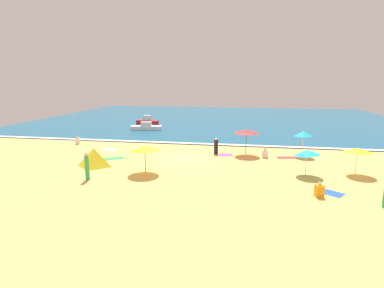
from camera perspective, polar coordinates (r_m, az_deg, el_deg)
ground_plane at (r=26.29m, az=-0.66°, el=-2.91°), size 60.00×60.00×0.00m
ocean_water at (r=53.59m, az=4.98°, el=4.72°), size 60.00×44.00×0.10m
wave_breaker_foam at (r=32.31m, az=1.43°, el=0.09°), size 57.00×0.70×0.01m
beach_umbrella_0 at (r=27.96m, az=10.15°, el=2.35°), size 3.15×3.15×2.33m
beach_umbrella_1 at (r=28.77m, az=20.11°, el=1.84°), size 2.15×2.14×2.32m
beach_umbrella_2 at (r=24.79m, az=28.60°, el=-1.02°), size 2.68×2.68×1.98m
beach_umbrella_3 at (r=22.37m, az=-8.82°, el=-0.83°), size 2.92×2.93×2.11m
beach_umbrella_4 at (r=23.11m, az=20.72°, el=-1.49°), size 2.52×2.51×1.98m
beach_tent at (r=25.23m, az=-17.85°, el=-2.38°), size 2.09×1.86×1.49m
beachgoer_1 at (r=34.65m, az=-20.60°, el=0.59°), size 0.48×0.48×0.88m
beachgoer_2 at (r=19.52m, az=22.72°, el=-8.02°), size 0.52×0.52×0.90m
beachgoer_3 at (r=27.63m, az=13.54°, el=-1.70°), size 0.56×0.56×0.90m
beachgoer_4 at (r=21.98m, az=-19.05°, el=-4.00°), size 0.41×0.41×1.91m
beachgoer_5 at (r=28.10m, az=4.51°, el=-0.48°), size 0.53×0.53×1.54m
beach_towel_0 at (r=31.05m, az=-15.03°, el=-1.00°), size 1.65×1.29×0.01m
beach_towel_1 at (r=27.43m, az=-14.52°, el=-2.65°), size 1.99×1.78×0.01m
beach_towel_2 at (r=20.49m, az=24.76°, el=-8.37°), size 1.57×1.52×0.01m
beach_towel_3 at (r=28.00m, az=6.27°, el=-2.04°), size 1.50×1.27×0.01m
beach_towel_4 at (r=28.13m, az=17.35°, el=-2.46°), size 1.87×1.10×0.01m
small_boat_0 at (r=46.37m, az=-8.34°, el=4.16°), size 3.38×1.48×1.42m
small_boat_1 at (r=41.70m, az=-8.54°, el=3.15°), size 4.27×1.98×1.08m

